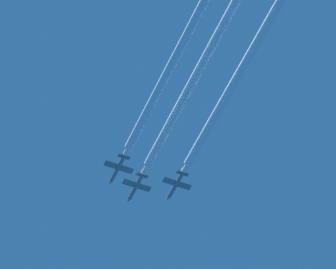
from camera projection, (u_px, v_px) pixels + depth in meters
The scene contains 6 objects.
jet_lead at pixel (136, 187), 312.81m from camera, with size 8.20×11.94×2.87m.
jet_left_wingman at pixel (117, 169), 305.98m from camera, with size 8.20×11.94×2.87m.
jet_right_wingman at pixel (176, 185), 310.51m from camera, with size 8.20×11.94×2.87m.
smoke_trail_lead at pixel (214, 42), 281.92m from camera, with size 2.26×95.21×2.26m.
smoke_trail_left_wingman at pixel (178, 53), 281.62m from camera, with size 2.26×72.73×2.26m.
smoke_trail_right_wingman at pixel (246, 61), 284.04m from camera, with size 2.26×79.98×2.26m.
Camera 1 is at (-73.20, -189.95, 2.69)m, focal length 120.61 mm.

